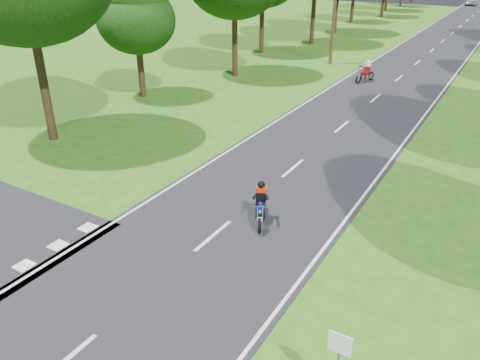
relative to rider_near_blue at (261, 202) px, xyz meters
The scene contains 8 objects.
ground 3.74m from the rider_near_blue, 103.57° to the right, with size 160.00×160.00×0.00m, color #2A5A14.
main_road 46.45m from the rider_near_blue, 91.06° to the left, with size 7.00×140.00×0.02m, color black.
road_markings 44.58m from the rider_near_blue, 91.28° to the left, with size 7.40×140.00×0.01m.
telegraph_pole 25.60m from the rider_near_blue, 105.69° to the left, with size 1.20×0.26×8.00m.
road_sign 7.28m from the rider_near_blue, 50.27° to the right, with size 0.45×0.07×2.00m.
rider_near_blue is the anchor object (origin of this frame).
rider_far_red 20.29m from the rider_near_blue, 97.62° to the left, with size 0.59×1.77×1.47m, color maroon, non-canonical shape.
distant_car 80.02m from the rider_near_blue, 92.11° to the left, with size 1.80×4.48×1.53m, color #ABAEB2.
Camera 1 is at (7.16, -8.38, 8.15)m, focal length 35.00 mm.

